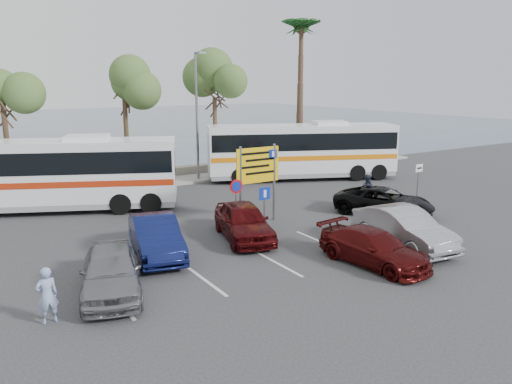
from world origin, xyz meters
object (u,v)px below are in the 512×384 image
coach_bus_left (52,177)px  pedestrian_far (366,190)px  street_lamp_right (197,110)px  direction_sign (258,171)px  car_blue (156,237)px  pedestrian_near (47,295)px  car_maroon (374,248)px  coach_bus_right (302,152)px  car_silver_b (404,228)px  car_red (244,221)px  car_silver_a (111,270)px  suv_black (384,201)px

coach_bus_left → pedestrian_far: size_ratio=7.13×
street_lamp_right → direction_sign: bearing=-100.9°
car_blue → pedestrian_near: 5.64m
street_lamp_right → car_maroon: 17.53m
coach_bus_right → car_silver_b: size_ratio=2.63×
car_maroon → pedestrian_near: pedestrian_near is taller
car_maroon → street_lamp_right: bearing=79.4°
car_blue → car_red: bearing=12.1°
street_lamp_right → coach_bus_left: bearing=-162.4°
direction_sign → car_maroon: direction_sign is taller
coach_bus_right → car_silver_b: 14.19m
street_lamp_right → car_blue: (-7.58, -12.02, -3.86)m
coach_bus_left → car_silver_b: coach_bus_left is taller
coach_bus_right → car_silver_a: bearing=-144.4°
car_red → pedestrian_near: pedestrian_near is taller
street_lamp_right → pedestrian_far: 12.20m
coach_bus_left → street_lamp_right: bearing=17.6°
car_maroon → car_silver_b: size_ratio=0.92×
car_maroon → pedestrian_far: 8.55m
car_blue → pedestrian_near: bearing=-129.5°
coach_bus_right → car_red: 13.37m
suv_black → pedestrian_near: (-16.00, -3.14, 0.14)m
car_silver_a → street_lamp_right: bearing=72.2°
car_silver_a → car_maroon: size_ratio=1.01×
coach_bus_left → suv_black: size_ratio=2.55×
direction_sign → suv_black: direction_sign is taller
car_blue → car_silver_a: bearing=-121.9°
direction_sign → pedestrian_near: (-10.00, -5.20, -1.63)m
car_silver_a → car_silver_b: car_silver_b is taller
coach_bus_right → coach_bus_left: bearing=180.0°
coach_bus_right → suv_black: size_ratio=2.59×
car_silver_b → pedestrian_far: pedestrian_far is taller
street_lamp_right → suv_black: street_lamp_right is taller
direction_sign → car_red: bearing=-136.2°
car_blue → pedestrian_far: pedestrian_far is taller
street_lamp_right → car_silver_b: (1.04, -16.24, -3.83)m
car_maroon → car_silver_b: (2.40, 0.78, 0.14)m
car_blue → car_maroon: (6.21, -5.00, -0.12)m
street_lamp_right → direction_sign: street_lamp_right is taller
car_silver_a → car_red: car_red is taller
direction_sign → coach_bus_right: (8.07, 7.30, -0.65)m
street_lamp_right → car_blue: street_lamp_right is taller
pedestrian_near → pedestrian_far: size_ratio=0.94×
direction_sign → car_blue: direction_sign is taller
direction_sign → car_blue: size_ratio=0.80×
suv_black → pedestrian_far: bearing=46.9°
pedestrian_far → car_silver_a: bearing=64.8°
coach_bus_left → coach_bus_right: bearing=0.0°
street_lamp_right → coach_bus_left: (-9.50, -3.02, -2.84)m
suv_black → street_lamp_right: bearing=79.3°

